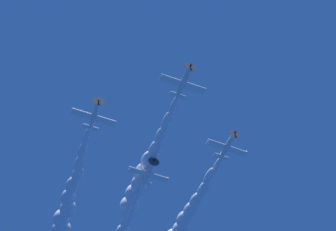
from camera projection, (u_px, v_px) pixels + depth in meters
name	position (u px, v px, depth m)	size (l,w,h in m)	color
airplane_lead	(184.00, 82.00, 82.24)	(9.33, 8.36, 2.95)	silver
airplane_left_wingman	(227.00, 146.00, 90.61)	(9.31, 8.36, 3.00)	silver
airplane_right_wingman	(94.00, 115.00, 85.26)	(9.33, 8.36, 2.78)	silver
airplane_slot_tail	(149.00, 172.00, 94.59)	(9.32, 8.36, 2.93)	silver
smoke_trail_lead	(140.00, 180.00, 99.81)	(12.41, 37.97, 5.31)	white
smoke_trail_left_wingman	(180.00, 227.00, 108.22)	(12.72, 38.24, 5.48)	white
smoke_trail_right_wingman	(67.00, 205.00, 102.72)	(12.96, 37.41, 5.07)	white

